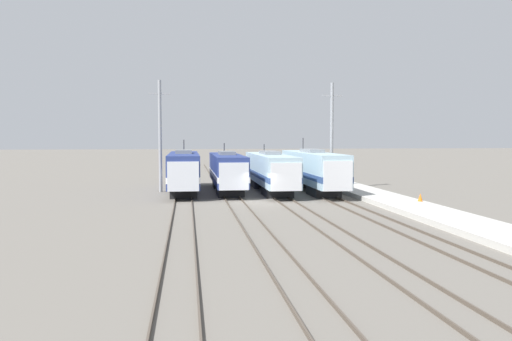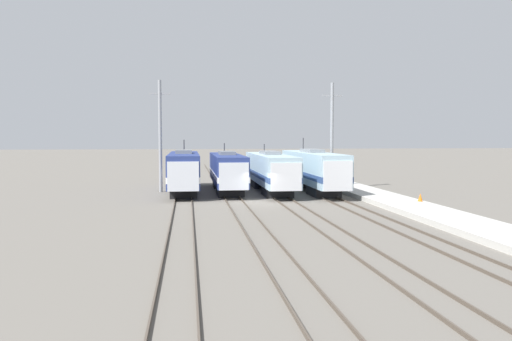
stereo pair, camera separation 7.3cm
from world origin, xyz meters
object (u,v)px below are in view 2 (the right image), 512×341
object	(u,v)px
traffic_cone	(420,197)
catenary_tower_left	(160,135)
locomotive_center_left	(227,171)
locomotive_center_right	(270,171)
catenary_tower_right	(332,135)
locomotive_far_left	(184,171)
locomotive_far_right	(313,170)

from	to	relation	value
traffic_cone	catenary_tower_left	bearing A→B (deg)	147.27
locomotive_center_left	locomotive_center_right	xyz separation A→B (m)	(4.40, -0.55, 0.01)
locomotive_center_left	traffic_cone	bearing A→B (deg)	-41.57
catenary_tower_left	catenary_tower_right	bearing A→B (deg)	0.00
locomotive_center_left	catenary_tower_left	xyz separation A→B (m)	(-6.76, 0.77, 3.71)
locomotive_far_left	locomotive_center_right	bearing A→B (deg)	-1.42
locomotive_center_left	catenary_tower_right	bearing A→B (deg)	3.94
locomotive_center_left	catenary_tower_left	world-z (taller)	catenary_tower_left
locomotive_far_right	catenary_tower_right	world-z (taller)	catenary_tower_right
locomotive_far_right	traffic_cone	world-z (taller)	locomotive_far_right
locomotive_center_left	catenary_tower_left	distance (m)	7.75
catenary_tower_left	traffic_cone	distance (m)	25.94
locomotive_far_left	locomotive_center_right	size ratio (longest dim) A/B	0.92
locomotive_far_left	catenary_tower_left	bearing A→B (deg)	154.98
locomotive_far_right	locomotive_far_left	bearing A→B (deg)	177.87
locomotive_center_left	locomotive_far_right	distance (m)	8.84
locomotive_far_right	catenary_tower_right	size ratio (longest dim) A/B	1.62
locomotive_far_left	locomotive_center_right	distance (m)	8.80
locomotive_far_right	locomotive_center_right	bearing A→B (deg)	176.47
locomotive_far_right	catenary_tower_right	distance (m)	4.63
catenary_tower_left	catenary_tower_right	size ratio (longest dim) A/B	1.00
catenary_tower_right	catenary_tower_left	bearing A→B (deg)	180.00
locomotive_center_right	traffic_cone	xyz separation A→B (m)	(10.23, -12.43, -1.42)
locomotive_center_left	catenary_tower_right	xyz separation A→B (m)	(11.23, 0.77, 3.71)
locomotive_far_left	locomotive_far_right	bearing A→B (deg)	-2.13
locomotive_center_right	catenary_tower_left	size ratio (longest dim) A/B	1.54
locomotive_center_left	locomotive_far_right	xyz separation A→B (m)	(8.80, -0.82, 0.10)
locomotive_center_right	catenary_tower_right	xyz separation A→B (m)	(6.83, 1.32, 3.70)
locomotive_far_left	locomotive_far_right	size ratio (longest dim) A/B	0.88
locomotive_center_right	catenary_tower_left	world-z (taller)	catenary_tower_left
locomotive_center_right	locomotive_far_left	bearing A→B (deg)	178.58
locomotive_far_left	catenary_tower_left	xyz separation A→B (m)	(-2.36, 1.10, 3.63)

